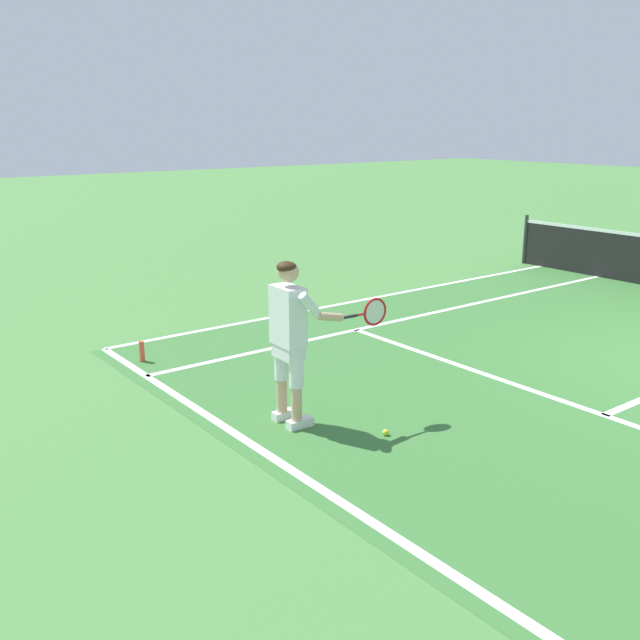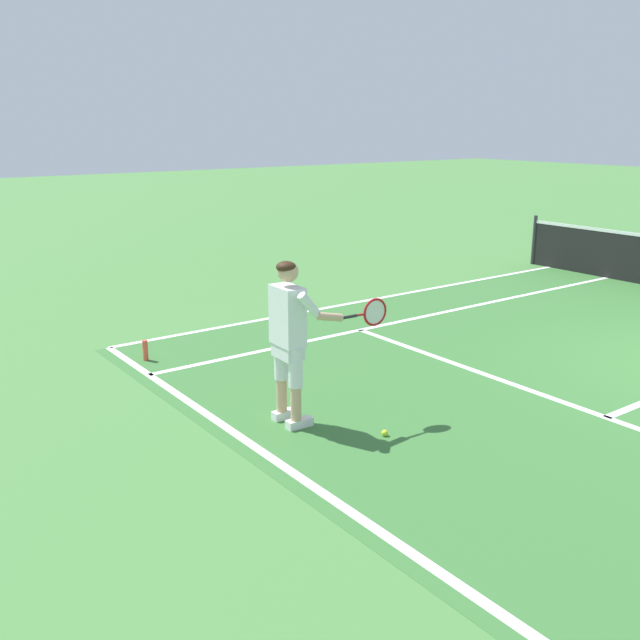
% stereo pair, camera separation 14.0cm
% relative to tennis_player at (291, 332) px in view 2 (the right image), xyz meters
% --- Properties ---
extents(line_baseline, '(10.98, 0.10, 0.01)m').
position_rel_tennis_player_xyz_m(line_baseline, '(1.85, -0.61, -0.99)').
color(line_baseline, white).
rests_on(line_baseline, ground).
extents(line_service, '(8.23, 0.10, 0.01)m').
position_rel_tennis_player_xyz_m(line_service, '(1.85, 2.77, -0.99)').
color(line_service, white).
rests_on(line_service, ground).
extents(line_singles_left, '(0.10, 9.77, 0.01)m').
position_rel_tennis_player_xyz_m(line_singles_left, '(-2.26, 4.28, -0.99)').
color(line_singles_left, white).
rests_on(line_singles_left, ground).
extents(line_doubles_left, '(0.10, 9.77, 0.01)m').
position_rel_tennis_player_xyz_m(line_doubles_left, '(-3.64, 4.28, -0.99)').
color(line_doubles_left, white).
rests_on(line_doubles_left, ground).
extents(tennis_player, '(0.65, 1.11, 1.71)m').
position_rel_tennis_player_xyz_m(tennis_player, '(0.00, 0.00, 0.00)').
color(tennis_player, white).
rests_on(tennis_player, ground).
extents(tennis_ball_near_feet, '(0.07, 0.07, 0.07)m').
position_rel_tennis_player_xyz_m(tennis_ball_near_feet, '(0.81, 0.57, -0.96)').
color(tennis_ball_near_feet, '#CCE02D').
rests_on(tennis_ball_near_feet, ground).
extents(water_bottle, '(0.07, 0.07, 0.27)m').
position_rel_tennis_player_xyz_m(water_bottle, '(-2.82, -0.41, -0.85)').
color(water_bottle, '#E04C38').
rests_on(water_bottle, ground).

